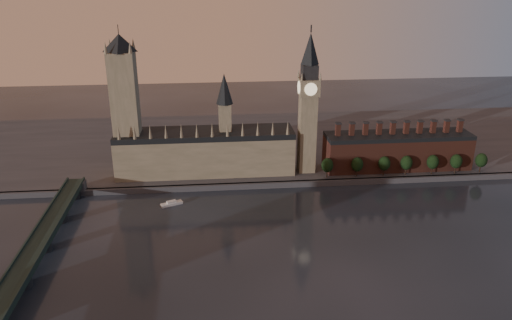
{
  "coord_description": "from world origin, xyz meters",
  "views": [
    {
      "loc": [
        -61.18,
        -234.2,
        146.46
      ],
      "look_at": [
        -33.16,
        55.0,
        34.99
      ],
      "focal_mm": 35.0,
      "sensor_mm": 36.0,
      "label": 1
    }
  ],
  "objects_px": {
    "victoria_tower": "(125,102)",
    "westminster_bridge": "(31,258)",
    "big_ben": "(308,102)",
    "river_boat": "(172,203)"
  },
  "relations": [
    {
      "from": "big_ben",
      "to": "river_boat",
      "type": "height_order",
      "value": "big_ben"
    },
    {
      "from": "victoria_tower",
      "to": "westminster_bridge",
      "type": "distance_m",
      "value": 133.21
    },
    {
      "from": "westminster_bridge",
      "to": "river_boat",
      "type": "height_order",
      "value": "westminster_bridge"
    },
    {
      "from": "victoria_tower",
      "to": "westminster_bridge",
      "type": "bearing_deg",
      "value": -106.56
    },
    {
      "from": "river_boat",
      "to": "big_ben",
      "type": "bearing_deg",
      "value": -0.51
    },
    {
      "from": "river_boat",
      "to": "westminster_bridge",
      "type": "bearing_deg",
      "value": -156.82
    },
    {
      "from": "big_ben",
      "to": "victoria_tower",
      "type": "bearing_deg",
      "value": 177.8
    },
    {
      "from": "victoria_tower",
      "to": "westminster_bridge",
      "type": "xyz_separation_m",
      "value": [
        -35.0,
        -117.7,
        -51.65
      ]
    },
    {
      "from": "big_ben",
      "to": "westminster_bridge",
      "type": "relative_size",
      "value": 0.54
    },
    {
      "from": "westminster_bridge",
      "to": "victoria_tower",
      "type": "bearing_deg",
      "value": 73.44
    }
  ]
}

